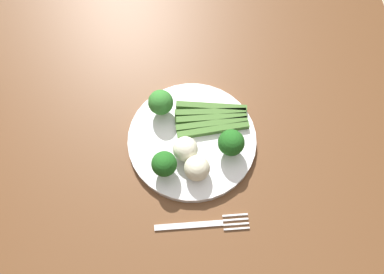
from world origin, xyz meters
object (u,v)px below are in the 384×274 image
plate (192,140)px  cauliflower_edge (197,168)px  asparagus_bundle (211,118)px  broccoli_back_right (164,164)px  fork (203,224)px  broccoli_left (231,143)px  dining_table (205,165)px  cauliflower_outer_edge (185,149)px  broccoli_front (161,103)px

plate → cauliflower_edge: (0.07, 0.00, 0.03)m
cauliflower_edge → asparagus_bundle: bearing=159.4°
plate → broccoli_back_right: bearing=-42.6°
asparagus_bundle → fork: asparagus_bundle is taller
broccoli_left → fork: (0.13, -0.06, -0.05)m
dining_table → plate: plate is taller
asparagus_bundle → cauliflower_edge: size_ratio=3.04×
broccoli_back_right → plate: bearing=137.4°
cauliflower_edge → cauliflower_outer_edge: bearing=-156.4°
cauliflower_outer_edge → cauliflower_edge: bearing=23.6°
plate → asparagus_bundle: bearing=130.3°
dining_table → plate: 0.12m
dining_table → fork: (0.15, -0.02, 0.11)m
broccoli_front → cauliflower_outer_edge: bearing=21.7°
plate → cauliflower_edge: bearing=1.5°
dining_table → cauliflower_outer_edge: (0.02, -0.04, 0.15)m
broccoli_left → broccoli_front: bearing=-128.5°
broccoli_back_right → fork: bearing=30.0°
fork → broccoli_front: bearing=105.5°
dining_table → broccoli_back_right: size_ratio=21.81×
plate → broccoli_back_right: size_ratio=4.34×
dining_table → asparagus_bundle: asparagus_bundle is taller
broccoli_left → fork: size_ratio=0.36×
broccoli_back_right → broccoli_left: bearing=102.8°
broccoli_front → dining_table: bearing=47.3°
dining_table → broccoli_left: (0.02, 0.04, 0.16)m
dining_table → plate: (-0.01, -0.03, 0.11)m
cauliflower_edge → fork: (0.09, 0.00, -0.04)m
broccoli_back_right → dining_table: bearing=121.7°
broccoli_front → cauliflower_edge: (0.13, 0.05, -0.01)m
broccoli_left → cauliflower_outer_edge: size_ratio=1.29×
broccoli_back_right → broccoli_front: size_ratio=0.96×
cauliflower_edge → plate: bearing=-178.5°
plate → cauliflower_outer_edge: (0.03, -0.02, 0.03)m
plate → asparagus_bundle: size_ratio=1.72×
fork → cauliflower_edge: bearing=92.8°
asparagus_bundle → broccoli_left: broccoli_left is taller
dining_table → fork: fork is taller
broccoli_back_right → broccoli_front: broccoli_front is taller
plate → asparagus_bundle: 0.06m
broccoli_back_right → broccoli_front: (-0.12, 0.00, 0.00)m
cauliflower_outer_edge → cauliflower_edge: 0.04m
plate → broccoli_left: bearing=64.6°
dining_table → broccoli_back_right: 0.18m
plate → broccoli_left: size_ratio=4.10×
broccoli_back_right → fork: size_ratio=0.34×
asparagus_bundle → cauliflower_outer_edge: cauliflower_outer_edge is taller
broccoli_back_right → cauliflower_edge: 0.06m
broccoli_left → cauliflower_outer_edge: bearing=-90.8°
asparagus_bundle → fork: (0.20, -0.04, -0.02)m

